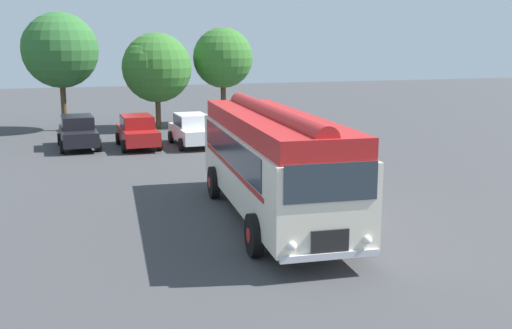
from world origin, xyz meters
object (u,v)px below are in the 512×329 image
Objects in this scene: car_near_left at (78,132)px; car_mid_right at (192,130)px; vintage_bus at (272,158)px; car_mid_left at (138,131)px; car_far_right at (236,125)px.

car_near_left and car_mid_right have the same top height.
vintage_bus reaches higher than car_near_left.
car_near_left is 5.80m from car_mid_right.
car_near_left is 1.01× the size of car_mid_right.
vintage_bus reaches higher than car_mid_right.
car_mid_right is (2.78, -0.36, 0.00)m from car_mid_left.
car_mid_right is at bearing -11.05° from car_near_left.
car_mid_right is at bearing -7.31° from car_mid_left.
car_mid_right is 0.98× the size of car_far_right.
vintage_bus is at bearing -102.59° from car_far_right.
car_near_left is 8.44m from car_far_right.
car_mid_left is at bearing -14.54° from car_near_left.
vintage_bus is 2.43× the size of car_mid_right.
car_mid_right is (0.61, 13.85, -1.05)m from vintage_bus.
car_mid_left and car_mid_right have the same top height.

